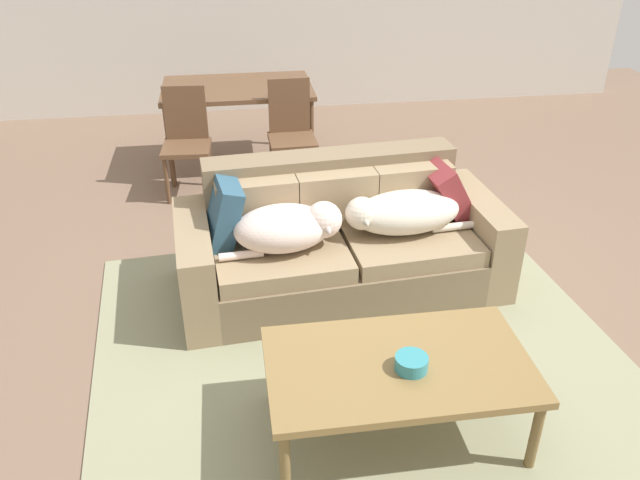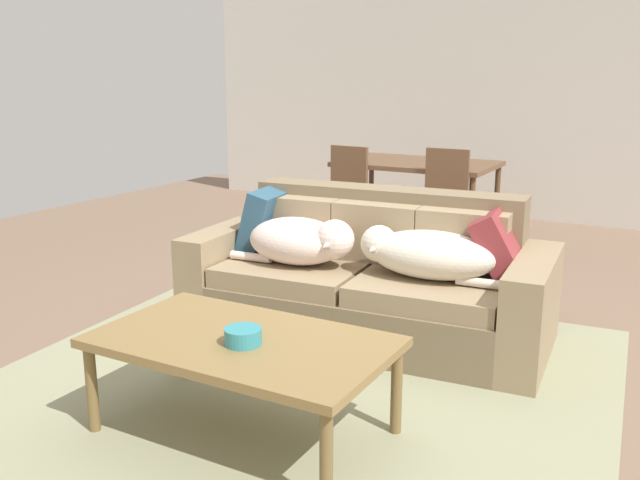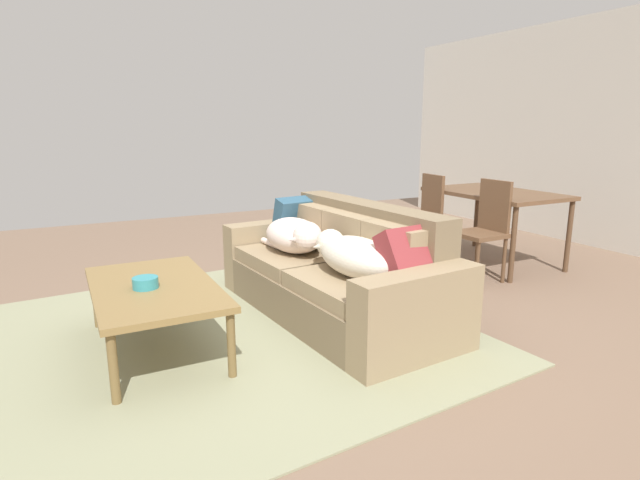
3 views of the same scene
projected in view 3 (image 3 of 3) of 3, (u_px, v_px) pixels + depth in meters
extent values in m
plane|color=#7A604D|center=(333.00, 320.00, 3.86)|extent=(10.00, 10.00, 0.00)
cube|color=gray|center=(224.00, 334.00, 3.57)|extent=(3.29, 3.34, 0.01)
cube|color=#77654B|center=(332.00, 295.00, 3.93)|extent=(1.77, 1.06, 0.32)
cube|color=#917C5B|center=(304.00, 256.00, 4.23)|extent=(0.89, 0.95, 0.11)
cube|color=#917C5B|center=(365.00, 283.00, 3.52)|extent=(0.89, 0.95, 0.11)
cube|color=#77654B|center=(368.00, 230.00, 3.99)|extent=(1.72, 0.37, 0.42)
cube|color=#917C5B|center=(313.00, 225.00, 4.34)|extent=(0.53, 0.20, 0.35)
cube|color=#917C5B|center=(348.00, 236.00, 3.90)|extent=(0.53, 0.20, 0.35)
cube|color=#917C5B|center=(393.00, 251.00, 3.47)|extent=(0.53, 0.20, 0.35)
cube|color=#917C5B|center=(275.00, 252.00, 4.69)|extent=(0.28, 0.94, 0.59)
cube|color=#917C5B|center=(417.00, 318.00, 3.10)|extent=(0.28, 0.94, 0.59)
ellipsoid|color=beige|center=(294.00, 235.00, 4.12)|extent=(0.63, 0.44, 0.28)
sphere|color=beige|center=(307.00, 236.00, 3.89)|extent=(0.23, 0.23, 0.23)
cone|color=#AF9D95|center=(296.00, 239.00, 3.84)|extent=(0.11, 0.13, 0.10)
cylinder|color=beige|center=(270.00, 243.00, 4.33)|extent=(0.27, 0.07, 0.05)
ellipsoid|color=beige|center=(357.00, 257.00, 3.47)|extent=(0.75, 0.43, 0.27)
sphere|color=beige|center=(331.00, 243.00, 3.70)|extent=(0.21, 0.21, 0.21)
cone|color=#A8A192|center=(320.00, 246.00, 3.65)|extent=(0.10, 0.12, 0.10)
cylinder|color=beige|center=(378.00, 286.00, 3.18)|extent=(0.33, 0.08, 0.05)
cube|color=#2C5067|center=(296.00, 221.00, 4.51)|extent=(0.30, 0.44, 0.43)
cube|color=maroon|center=(411.00, 258.00, 3.26)|extent=(0.37, 0.43, 0.41)
cube|color=olive|center=(154.00, 288.00, 3.24)|extent=(1.27, 0.74, 0.04)
cylinder|color=brown|center=(96.00, 301.00, 3.65)|extent=(0.05, 0.05, 0.41)
cylinder|color=brown|center=(114.00, 369.00, 2.64)|extent=(0.05, 0.05, 0.41)
cylinder|color=brown|center=(185.00, 289.00, 3.94)|extent=(0.05, 0.05, 0.41)
cylinder|color=brown|center=(231.00, 345.00, 2.92)|extent=(0.05, 0.05, 0.41)
cylinder|color=teal|center=(145.00, 283.00, 3.16)|extent=(0.16, 0.16, 0.07)
cube|color=brown|center=(495.00, 193.00, 5.31)|extent=(1.36, 0.87, 0.04)
cylinder|color=brown|center=(425.00, 222.00, 5.77)|extent=(0.05, 0.05, 0.72)
cylinder|color=brown|center=(513.00, 245.00, 4.68)|extent=(0.05, 0.05, 0.72)
cylinder|color=brown|center=(476.00, 217.00, 6.12)|extent=(0.05, 0.05, 0.72)
cylinder|color=brown|center=(569.00, 237.00, 5.03)|extent=(0.05, 0.05, 0.72)
cube|color=brown|center=(418.00, 220.00, 5.51)|extent=(0.42, 0.42, 0.04)
cube|color=brown|center=(433.00, 196.00, 5.53)|extent=(0.36, 0.06, 0.47)
cylinder|color=brown|center=(395.00, 239.00, 5.65)|extent=(0.04, 0.04, 0.41)
cylinder|color=brown|center=(413.00, 245.00, 5.34)|extent=(0.04, 0.04, 0.41)
cylinder|color=brown|center=(421.00, 236.00, 5.78)|extent=(0.04, 0.04, 0.41)
cylinder|color=brown|center=(439.00, 242.00, 5.48)|extent=(0.04, 0.04, 0.41)
cube|color=brown|center=(479.00, 234.00, 4.72)|extent=(0.41, 0.41, 0.04)
cube|color=brown|center=(495.00, 205.00, 4.75)|extent=(0.36, 0.04, 0.48)
cylinder|color=brown|center=(451.00, 257.00, 4.84)|extent=(0.04, 0.04, 0.43)
cylinder|color=brown|center=(477.00, 265.00, 4.55)|extent=(0.04, 0.04, 0.43)
cylinder|color=brown|center=(477.00, 253.00, 5.00)|extent=(0.04, 0.04, 0.43)
cylinder|color=brown|center=(504.00, 261.00, 4.71)|extent=(0.04, 0.04, 0.43)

